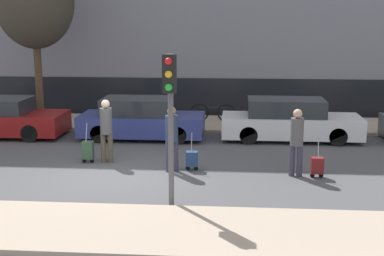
% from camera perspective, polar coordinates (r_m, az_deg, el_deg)
% --- Properties ---
extents(ground_plane, '(80.00, 80.00, 0.00)m').
position_cam_1_polar(ground_plane, '(14.35, -7.89, -5.05)').
color(ground_plane, '#4C4C4F').
extents(sidewalk_near, '(28.00, 2.50, 0.12)m').
position_cam_1_polar(sidewalk_near, '(10.90, -12.18, -10.33)').
color(sidewalk_near, tan).
rests_on(sidewalk_near, ground_plane).
extents(sidewalk_far, '(28.00, 3.00, 0.12)m').
position_cam_1_polar(sidewalk_far, '(21.03, -3.82, 0.54)').
color(sidewalk_far, tan).
rests_on(sidewalk_far, ground_plane).
extents(parked_car_1, '(4.26, 1.79, 1.41)m').
position_cam_1_polar(parked_car_1, '(18.54, -5.48, 0.91)').
color(parked_car_1, navy).
rests_on(parked_car_1, ground_plane).
extents(parked_car_2, '(4.68, 1.70, 1.42)m').
position_cam_1_polar(parked_car_2, '(18.49, 10.36, 0.75)').
color(parked_car_2, silver).
rests_on(parked_car_2, ground_plane).
extents(pedestrian_left, '(0.35, 0.34, 1.83)m').
position_cam_1_polar(pedestrian_left, '(15.44, -9.13, 0.12)').
color(pedestrian_left, '#4C4233').
rests_on(pedestrian_left, ground_plane).
extents(trolley_left, '(0.34, 0.29, 1.17)m').
position_cam_1_polar(trolley_left, '(15.66, -11.06, -2.33)').
color(trolley_left, '#335138').
rests_on(trolley_left, ground_plane).
extents(pedestrian_center, '(0.34, 0.34, 1.78)m').
position_cam_1_polar(pedestrian_center, '(14.36, -2.16, -0.74)').
color(pedestrian_center, '#383347').
rests_on(pedestrian_center, ground_plane).
extents(trolley_center, '(0.34, 0.29, 1.06)m').
position_cam_1_polar(trolley_center, '(14.62, -0.02, -3.31)').
color(trolley_center, navy).
rests_on(trolley_center, ground_plane).
extents(pedestrian_right, '(0.35, 0.34, 1.79)m').
position_cam_1_polar(pedestrian_right, '(14.18, 11.11, -1.07)').
color(pedestrian_right, '#383347').
rests_on(pedestrian_right, ground_plane).
extents(trolley_right, '(0.34, 0.29, 1.08)m').
position_cam_1_polar(trolley_right, '(14.32, 13.20, -3.91)').
color(trolley_right, maroon).
rests_on(trolley_right, ground_plane).
extents(traffic_light, '(0.28, 0.47, 3.37)m').
position_cam_1_polar(traffic_light, '(11.26, -2.37, 3.05)').
color(traffic_light, '#515154').
rests_on(traffic_light, ground_plane).
extents(parked_bicycle, '(1.77, 0.06, 0.96)m').
position_cam_1_polar(parked_bicycle, '(20.87, 2.25, 1.68)').
color(parked_bicycle, black).
rests_on(parked_bicycle, sidewalk_far).
extents(bare_tree_near_crossing, '(2.95, 2.95, 6.43)m').
position_cam_1_polar(bare_tree_near_crossing, '(21.29, -16.48, 12.87)').
color(bare_tree_near_crossing, '#4C3826').
rests_on(bare_tree_near_crossing, sidewalk_far).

